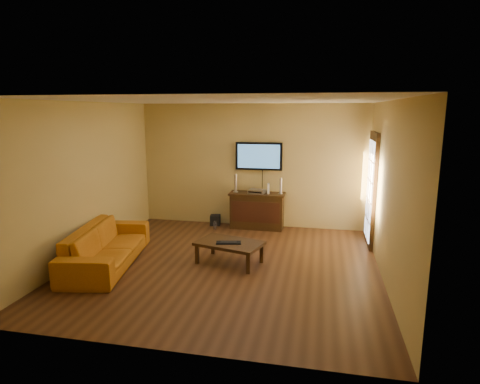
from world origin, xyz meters
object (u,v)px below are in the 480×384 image
(media_console, at_px, (257,210))
(bottle, at_px, (215,225))
(coffee_table, at_px, (229,245))
(av_receiver, at_px, (257,191))
(keyboard, at_px, (229,242))
(sofa, at_px, (106,239))
(subwoofer, at_px, (215,220))
(speaker_left, at_px, (236,184))
(television, at_px, (259,156))
(speaker_right, at_px, (281,187))
(game_console, at_px, (268,189))

(media_console, height_order, bottle, media_console)
(coffee_table, distance_m, bottle, 2.02)
(av_receiver, relative_size, keyboard, 0.81)
(sofa, bearing_deg, subwoofer, -33.51)
(coffee_table, height_order, speaker_left, speaker_left)
(television, height_order, speaker_right, television)
(television, xyz_separation_m, speaker_left, (-0.48, -0.18, -0.60))
(media_console, height_order, subwoofer, media_console)
(speaker_right, distance_m, game_console, 0.27)
(subwoofer, distance_m, bottle, 0.36)
(coffee_table, bearing_deg, television, 86.98)
(speaker_left, relative_size, keyboard, 0.92)
(television, bearing_deg, speaker_left, -159.16)
(bottle, bearing_deg, coffee_table, -67.81)
(speaker_left, bearing_deg, coffee_table, -80.59)
(television, xyz_separation_m, av_receiver, (-0.00, -0.19, -0.74))
(speaker_left, bearing_deg, subwoofer, 173.88)
(speaker_left, bearing_deg, media_console, -1.03)
(sofa, bearing_deg, keyboard, -88.81)
(television, relative_size, coffee_table, 0.85)
(game_console, relative_size, keyboard, 0.49)
(av_receiver, bearing_deg, coffee_table, -81.87)
(television, distance_m, av_receiver, 0.77)
(subwoofer, xyz_separation_m, keyboard, (0.84, -2.26, 0.27))
(av_receiver, relative_size, bottle, 1.83)
(game_console, xyz_separation_m, subwoofer, (-1.21, 0.06, -0.78))
(television, height_order, game_console, television)
(coffee_table, relative_size, bottle, 6.34)
(coffee_table, xyz_separation_m, av_receiver, (0.12, 2.14, 0.50))
(coffee_table, distance_m, keyboard, 0.08)
(coffee_table, bearing_deg, media_console, 86.71)
(coffee_table, relative_size, game_console, 5.69)
(game_console, bearing_deg, subwoofer, 170.10)
(television, height_order, av_receiver, television)
(bottle, bearing_deg, media_console, 18.13)
(sofa, bearing_deg, television, -47.24)
(subwoofer, bearing_deg, sofa, -123.49)
(television, xyz_separation_m, keyboard, (-0.12, -2.40, -1.19))
(sofa, relative_size, game_console, 10.46)
(television, height_order, keyboard, television)
(television, height_order, coffee_table, television)
(subwoofer, bearing_deg, game_console, -12.77)
(game_console, distance_m, keyboard, 2.29)
(av_receiver, distance_m, keyboard, 2.25)
(game_console, relative_size, bottle, 1.11)
(subwoofer, height_order, keyboard, keyboard)
(sofa, relative_size, speaker_left, 5.56)
(game_console, bearing_deg, speaker_right, -3.76)
(game_console, bearing_deg, av_receiver, 173.37)
(sofa, height_order, av_receiver, sofa)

